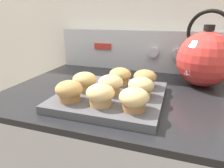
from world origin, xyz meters
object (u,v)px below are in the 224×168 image
muffin_r0_c0 (69,91)px  muffin_r0_c1 (100,95)px  muffin_r2_c1 (120,76)px  muffin_r1_c1 (111,84)px  muffin_pan (111,96)px  tea_kettle (205,58)px  muffin_r1_c2 (141,87)px  muffin_r2_c2 (145,78)px  muffin_r0_c2 (134,99)px  muffin_r1_c0 (85,81)px

muffin_r0_c0 → muffin_r0_c1: size_ratio=1.00×
muffin_r2_c1 → muffin_r1_c1: bearing=-91.9°
muffin_r0_c1 → muffin_r1_c1: same height
muffin_pan → muffin_r1_c1: size_ratio=4.11×
muffin_r2_c1 → tea_kettle: bearing=27.6°
muffin_r1_c2 → muffin_r0_c1: bearing=-134.2°
muffin_r2_c1 → muffin_r2_c2: same height
tea_kettle → muffin_r0_c1: bearing=-130.3°
muffin_r0_c2 → muffin_r1_c1: (-0.09, 0.09, 0.00)m
muffin_r0_c0 → tea_kettle: bearing=41.5°
muffin_r0_c2 → muffin_r1_c0: (-0.18, 0.09, 0.00)m
muffin_r0_c2 → muffin_r1_c2: 0.09m
muffin_r1_c0 → tea_kettle: 0.43m
muffin_r2_c2 → tea_kettle: size_ratio=0.28×
muffin_pan → muffin_r2_c1: bearing=88.6°
muffin_r0_c2 → muffin_r2_c2: size_ratio=1.00×
muffin_r0_c0 → muffin_r0_c1: bearing=0.5°
muffin_r1_c0 → muffin_r2_c2: 0.20m
muffin_r0_c0 → muffin_r2_c1: 0.20m
muffin_r1_c0 → muffin_pan: bearing=0.2°
muffin_r2_c1 → muffin_r2_c2: bearing=0.2°
muffin_pan → muffin_r2_c2: bearing=45.4°
muffin_r0_c0 → muffin_r1_c2: 0.20m
muffin_r0_c1 → muffin_r0_c2: 0.09m
muffin_r1_c0 → tea_kettle: bearing=32.5°
muffin_pan → tea_kettle: 0.37m
muffin_r2_c1 → muffin_r1_c0: bearing=-135.7°
muffin_r2_c2 → muffin_r0_c1: bearing=-115.5°
muffin_r0_c1 → muffin_r1_c1: (-0.00, 0.09, 0.00)m
muffin_r0_c2 → muffin_r1_c0: size_ratio=1.00×
muffin_r1_c1 → muffin_r1_c2: (0.09, 0.00, 0.00)m
muffin_r0_c2 → muffin_r2_c2: 0.18m
muffin_r1_c2 → tea_kettle: 0.30m
tea_kettle → muffin_r2_c1: bearing=-152.4°
muffin_r0_c2 → muffin_r1_c1: bearing=135.6°
muffin_r1_c1 → muffin_r0_c2: bearing=-44.4°
muffin_r0_c2 → muffin_r1_c0: 0.20m
muffin_r0_c1 → muffin_r1_c0: size_ratio=1.00×
muffin_pan → muffin_r1_c2: (0.09, 0.00, 0.04)m
muffin_r1_c1 → muffin_r1_c0: bearing=178.5°
muffin_pan → muffin_r0_c1: size_ratio=4.11×
muffin_r0_c1 → muffin_r2_c2: same height
muffin_r1_c2 → tea_kettle: bearing=51.4°
muffin_r1_c2 → muffin_r2_c2: (-0.00, 0.09, 0.00)m
muffin_r0_c2 → muffin_r1_c1: size_ratio=1.00×
muffin_pan → muffin_r1_c1: 0.04m
muffin_r1_c1 → muffin_r2_c1: (0.00, 0.09, 0.00)m
muffin_r0_c0 → muffin_r2_c1: (0.09, 0.18, 0.00)m
muffin_r0_c2 → tea_kettle: tea_kettle is taller
muffin_pan → muffin_r0_c2: size_ratio=4.11×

